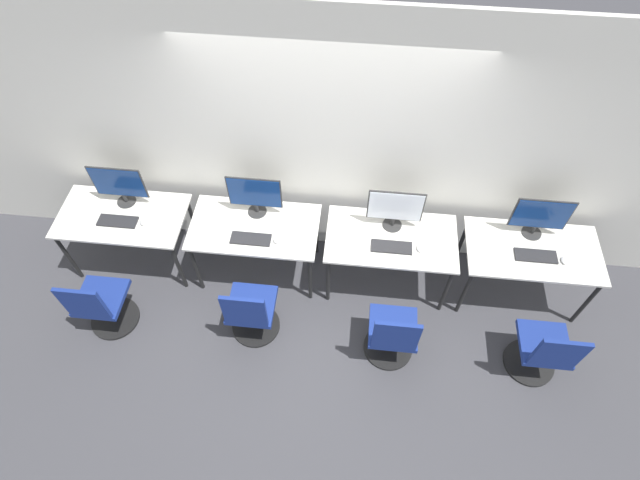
{
  "coord_description": "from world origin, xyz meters",
  "views": [
    {
      "loc": [
        0.28,
        -2.56,
        4.59
      ],
      "look_at": [
        0.0,
        0.14,
        0.9
      ],
      "focal_mm": 28.0,
      "sensor_mm": 36.0,
      "label": 1
    }
  ],
  "objects_px": {
    "office_chair_left": "(251,313)",
    "mouse_left": "(277,240)",
    "mouse_far_right": "(564,260)",
    "keyboard_left": "(251,239)",
    "monitor_right": "(395,208)",
    "office_chair_far_right": "(543,353)",
    "office_chair_far_left": "(101,306)",
    "keyboard_far_left": "(118,221)",
    "keyboard_far_right": "(536,256)",
    "office_chair_right": "(392,336)",
    "mouse_right": "(420,248)",
    "keyboard_right": "(392,247)",
    "monitor_far_right": "(540,216)",
    "mouse_far_left": "(143,222)",
    "monitor_left": "(255,195)",
    "monitor_far_left": "(119,184)"
  },
  "relations": [
    {
      "from": "office_chair_far_left",
      "to": "keyboard_right",
      "type": "distance_m",
      "value": 2.83
    },
    {
      "from": "mouse_far_right",
      "to": "office_chair_far_right",
      "type": "distance_m",
      "value": 0.87
    },
    {
      "from": "keyboard_far_right",
      "to": "keyboard_right",
      "type": "bearing_deg",
      "value": -178.38
    },
    {
      "from": "keyboard_far_left",
      "to": "office_chair_right",
      "type": "bearing_deg",
      "value": -15.45
    },
    {
      "from": "monitor_far_left",
      "to": "office_chair_left",
      "type": "xyz_separation_m",
      "value": [
        1.41,
        -0.93,
        -0.64
      ]
    },
    {
      "from": "office_chair_left",
      "to": "keyboard_far_left",
      "type": "bearing_deg",
      "value": 154.9
    },
    {
      "from": "keyboard_far_left",
      "to": "mouse_right",
      "type": "height_order",
      "value": "mouse_right"
    },
    {
      "from": "keyboard_far_left",
      "to": "keyboard_right",
      "type": "xyz_separation_m",
      "value": [
        2.68,
        -0.03,
        0.0
      ]
    },
    {
      "from": "keyboard_left",
      "to": "keyboard_far_right",
      "type": "relative_size",
      "value": 1.0
    },
    {
      "from": "keyboard_left",
      "to": "monitor_left",
      "type": "bearing_deg",
      "value": 90.0
    },
    {
      "from": "mouse_left",
      "to": "office_chair_left",
      "type": "height_order",
      "value": "office_chair_left"
    },
    {
      "from": "keyboard_far_left",
      "to": "keyboard_left",
      "type": "bearing_deg",
      "value": -3.26
    },
    {
      "from": "mouse_far_left",
      "to": "keyboard_right",
      "type": "distance_m",
      "value": 2.43
    },
    {
      "from": "office_chair_left",
      "to": "monitor_right",
      "type": "height_order",
      "value": "monitor_right"
    },
    {
      "from": "office_chair_right",
      "to": "office_chair_far_left",
      "type": "bearing_deg",
      "value": 179.47
    },
    {
      "from": "keyboard_far_left",
      "to": "keyboard_far_right",
      "type": "height_order",
      "value": "same"
    },
    {
      "from": "mouse_far_right",
      "to": "keyboard_left",
      "type": "bearing_deg",
      "value": -178.95
    },
    {
      "from": "office_chair_far_left",
      "to": "mouse_left",
      "type": "distance_m",
      "value": 1.8
    },
    {
      "from": "mouse_far_left",
      "to": "office_chair_right",
      "type": "bearing_deg",
      "value": -17.31
    },
    {
      "from": "monitor_far_right",
      "to": "office_chair_far_left",
      "type": "bearing_deg",
      "value": -165.91
    },
    {
      "from": "keyboard_far_left",
      "to": "keyboard_right",
      "type": "height_order",
      "value": "same"
    },
    {
      "from": "keyboard_left",
      "to": "keyboard_right",
      "type": "distance_m",
      "value": 1.34
    },
    {
      "from": "mouse_far_left",
      "to": "mouse_far_right",
      "type": "relative_size",
      "value": 1.0
    },
    {
      "from": "office_chair_left",
      "to": "keyboard_left",
      "type": "bearing_deg",
      "value": 96.88
    },
    {
      "from": "keyboard_right",
      "to": "keyboard_left",
      "type": "bearing_deg",
      "value": -178.06
    },
    {
      "from": "keyboard_far_left",
      "to": "monitor_right",
      "type": "bearing_deg",
      "value": 5.14
    },
    {
      "from": "office_chair_left",
      "to": "monitor_far_right",
      "type": "relative_size",
      "value": 1.72
    },
    {
      "from": "mouse_far_left",
      "to": "office_chair_far_left",
      "type": "relative_size",
      "value": 0.1
    },
    {
      "from": "keyboard_right",
      "to": "office_chair_far_right",
      "type": "bearing_deg",
      "value": -27.8
    },
    {
      "from": "monitor_far_left",
      "to": "monitor_far_right",
      "type": "xyz_separation_m",
      "value": [
        4.02,
        0.02,
        0.0
      ]
    },
    {
      "from": "office_chair_far_left",
      "to": "mouse_right",
      "type": "distance_m",
      "value": 3.09
    },
    {
      "from": "mouse_far_left",
      "to": "keyboard_right",
      "type": "relative_size",
      "value": 0.23
    },
    {
      "from": "keyboard_far_left",
      "to": "office_chair_right",
      "type": "xyz_separation_m",
      "value": [
        2.74,
        -0.76,
        -0.39
      ]
    },
    {
      "from": "office_chair_right",
      "to": "mouse_left",
      "type": "bearing_deg",
      "value": 149.01
    },
    {
      "from": "keyboard_far_left",
      "to": "monitor_right",
      "type": "xyz_separation_m",
      "value": [
        2.68,
        0.24,
        0.24
      ]
    },
    {
      "from": "keyboard_right",
      "to": "office_chair_right",
      "type": "height_order",
      "value": "office_chair_right"
    },
    {
      "from": "office_chair_far_right",
      "to": "office_chair_far_left",
      "type": "bearing_deg",
      "value": 179.37
    },
    {
      "from": "office_chair_left",
      "to": "mouse_left",
      "type": "bearing_deg",
      "value": 73.33
    },
    {
      "from": "mouse_right",
      "to": "monitor_far_right",
      "type": "bearing_deg",
      "value": 15.83
    },
    {
      "from": "mouse_left",
      "to": "mouse_far_left",
      "type": "bearing_deg",
      "value": 176.49
    },
    {
      "from": "keyboard_right",
      "to": "office_chair_far_right",
      "type": "distance_m",
      "value": 1.65
    },
    {
      "from": "mouse_right",
      "to": "office_chair_far_left",
      "type": "bearing_deg",
      "value": -166.55
    },
    {
      "from": "office_chair_far_left",
      "to": "monitor_far_right",
      "type": "distance_m",
      "value": 4.23
    },
    {
      "from": "mouse_right",
      "to": "monitor_right",
      "type": "bearing_deg",
      "value": 135.29
    },
    {
      "from": "office_chair_far_left",
      "to": "keyboard_left",
      "type": "height_order",
      "value": "office_chair_far_left"
    },
    {
      "from": "keyboard_far_left",
      "to": "monitor_left",
      "type": "distance_m",
      "value": 1.39
    },
    {
      "from": "monitor_far_left",
      "to": "mouse_far_right",
      "type": "bearing_deg",
      "value": -3.85
    },
    {
      "from": "monitor_right",
      "to": "keyboard_left",
      "type": "bearing_deg",
      "value": -166.68
    },
    {
      "from": "keyboard_right",
      "to": "mouse_right",
      "type": "relative_size",
      "value": 4.29
    },
    {
      "from": "monitor_far_left",
      "to": "office_chair_right",
      "type": "bearing_deg",
      "value": -20.45
    }
  ]
}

